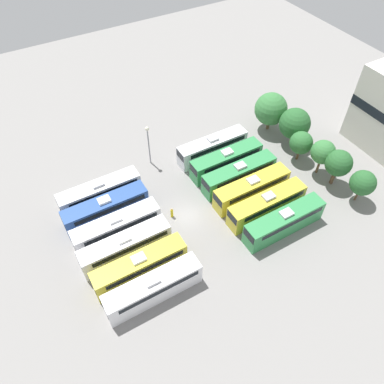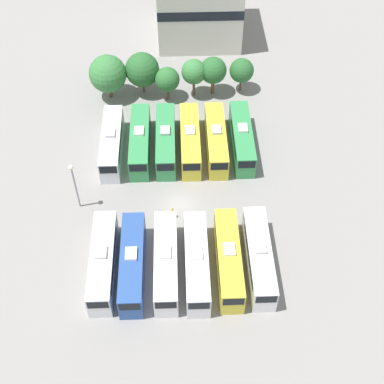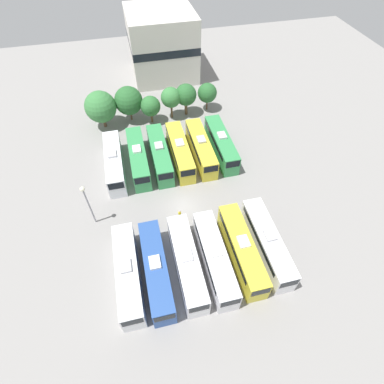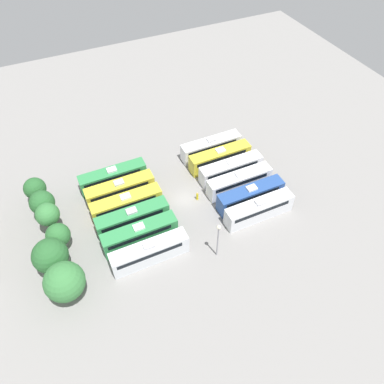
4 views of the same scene
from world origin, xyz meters
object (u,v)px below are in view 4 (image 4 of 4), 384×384
(tree_3, at_px, (47,215))
(bus_4, at_px, (220,157))
(tree_2, at_px, (58,235))
(bus_6, at_px, (149,252))
(bus_2, at_px, (239,181))
(bus_5, at_px, (211,147))
(bus_11, at_px, (113,177))
(bus_9, at_px, (127,204))
(tree_1, at_px, (50,256))
(bus_3, at_px, (231,169))
(tree_0, at_px, (64,282))
(bus_8, at_px, (132,218))
(tree_5, at_px, (35,188))
(worker_person, at_px, (197,196))
(bus_10, at_px, (120,190))
(tree_4, at_px, (42,203))
(bus_1, at_px, (250,195))
(bus_7, at_px, (140,234))
(bus_0, at_px, (259,209))
(light_pole, at_px, (218,235))

(tree_3, bearing_deg, bus_4, -85.09)
(tree_2, bearing_deg, bus_6, -123.12)
(bus_2, xyz_separation_m, bus_5, (9.96, 0.29, 0.00))
(bus_11, bearing_deg, bus_9, -178.28)
(bus_4, relative_size, tree_1, 1.80)
(tree_3, bearing_deg, tree_2, -171.08)
(bus_4, xyz_separation_m, bus_6, (-13.64, 18.54, 0.00))
(bus_2, height_order, tree_1, tree_1)
(bus_3, height_order, tree_0, tree_0)
(bus_3, bearing_deg, bus_4, 5.60)
(bus_8, distance_m, tree_5, 16.68)
(worker_person, height_order, tree_0, tree_0)
(worker_person, xyz_separation_m, tree_1, (-3.96, 23.95, 3.10))
(bus_3, relative_size, bus_10, 1.00)
(bus_8, xyz_separation_m, tree_4, (6.85, 11.86, 2.16))
(bus_1, relative_size, bus_7, 1.00)
(worker_person, bearing_deg, bus_2, -95.54)
(bus_4, bearing_deg, bus_0, 179.58)
(tree_1, bearing_deg, tree_5, -0.37)
(bus_3, xyz_separation_m, worker_person, (-2.54, 7.64, -1.04))
(bus_2, relative_size, tree_2, 2.27)
(bus_2, distance_m, bus_7, 19.18)
(tree_5, bearing_deg, tree_4, -172.06)
(bus_10, height_order, tree_4, tree_4)
(bus_1, height_order, bus_9, same)
(bus_2, xyz_separation_m, light_pole, (-10.35, 9.57, 2.96))
(tree_0, height_order, tree_5, tree_0)
(light_pole, bearing_deg, worker_person, -10.80)
(bus_9, bearing_deg, bus_8, 178.60)
(bus_2, height_order, bus_4, same)
(tree_0, distance_m, tree_4, 14.90)
(bus_6, distance_m, tree_0, 12.03)
(bus_10, height_order, tree_3, tree_3)
(bus_3, xyz_separation_m, tree_0, (-11.31, 30.66, 2.16))
(tree_4, bearing_deg, bus_10, -91.35)
(bus_0, height_order, tree_0, tree_0)
(light_pole, height_order, tree_2, light_pole)
(bus_3, distance_m, worker_person, 8.12)
(bus_2, bearing_deg, tree_5, 70.66)
(bus_3, distance_m, bus_8, 19.34)
(bus_10, distance_m, worker_person, 12.82)
(bus_4, bearing_deg, tree_4, 89.70)
(bus_5, bearing_deg, tree_1, 112.99)
(bus_2, bearing_deg, light_pole, 137.26)
(tree_0, bearing_deg, bus_3, -69.76)
(bus_8, relative_size, tree_1, 1.80)
(bus_9, bearing_deg, tree_3, 85.53)
(bus_9, bearing_deg, bus_0, -118.01)
(light_pole, bearing_deg, tree_4, 50.90)
(bus_0, xyz_separation_m, bus_2, (6.68, -0.25, 0.00))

